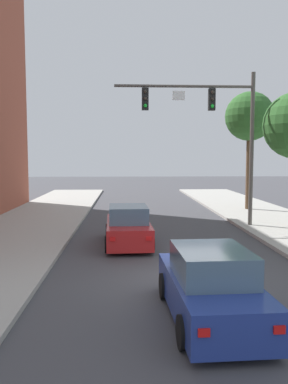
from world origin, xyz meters
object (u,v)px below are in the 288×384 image
(traffic_signal_mast, at_px, (213,120))
(street_tree_third, at_px, (250,117))
(car_following_blue, at_px, (210,287))
(car_lead_red, at_px, (128,227))

(traffic_signal_mast, xyz_separation_m, street_tree_third, (3.70, 5.98, 0.73))
(traffic_signal_mast, height_order, car_following_blue, traffic_signal_mast)
(traffic_signal_mast, xyz_separation_m, car_lead_red, (-4.19, -3.60, -4.63))
(street_tree_third, bearing_deg, car_lead_red, -129.46)
(traffic_signal_mast, distance_m, street_tree_third, 7.07)
(car_lead_red, xyz_separation_m, car_following_blue, (1.73, -7.39, 0.00))
(car_following_blue, bearing_deg, traffic_signal_mast, 77.40)
(street_tree_third, bearing_deg, car_following_blue, -109.93)
(car_lead_red, height_order, street_tree_third, street_tree_third)
(traffic_signal_mast, relative_size, car_lead_red, 1.75)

